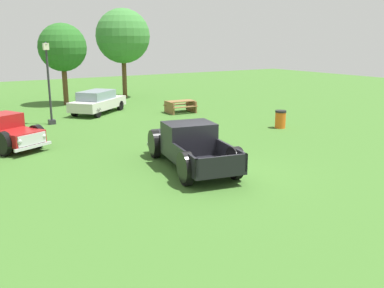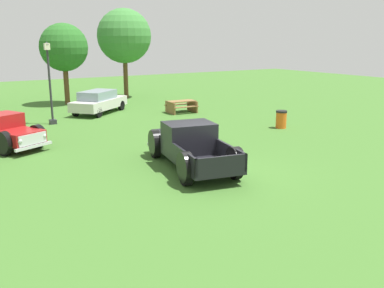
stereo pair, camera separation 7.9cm
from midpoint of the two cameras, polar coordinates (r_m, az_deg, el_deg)
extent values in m
plane|color=#3D6B28|center=(15.26, 3.12, -3.84)|extent=(80.00, 80.00, 0.00)
cube|color=black|center=(17.30, -2.31, 0.72)|extent=(1.91, 1.89, 0.59)
cube|color=silver|center=(18.06, -3.16, 1.27)|extent=(1.45, 0.35, 0.50)
sphere|color=silver|center=(17.85, -5.13, 1.18)|extent=(0.21, 0.21, 0.21)
sphere|color=silver|center=(18.24, -1.20, 1.51)|extent=(0.21, 0.21, 0.21)
cube|color=black|center=(15.85, -0.56, 0.69)|extent=(2.03, 1.71, 1.23)
cube|color=#8C9EA8|center=(16.39, -1.37, 2.10)|extent=(1.53, 0.34, 0.54)
cube|color=black|center=(14.36, 2.01, -3.04)|extent=(2.19, 2.55, 0.11)
cube|color=black|center=(13.96, -1.20, -2.05)|extent=(0.52, 2.23, 0.59)
cube|color=black|center=(14.61, 5.10, -1.37)|extent=(0.52, 2.23, 0.59)
cube|color=black|center=(13.32, 3.86, -2.87)|extent=(1.77, 0.43, 0.59)
cylinder|color=black|center=(17.11, -5.16, -0.50)|extent=(0.39, 0.84, 0.81)
cylinder|color=#B7B7BC|center=(17.10, -5.19, -0.50)|extent=(0.32, 0.37, 0.33)
cylinder|color=black|center=(17.06, -5.17, 0.17)|extent=(0.49, 1.07, 1.03)
cylinder|color=black|center=(17.67, 0.46, 0.03)|extent=(0.39, 0.84, 0.81)
cylinder|color=#B7B7BC|center=(17.67, 0.49, 0.03)|extent=(0.32, 0.37, 0.33)
cylinder|color=black|center=(17.62, 0.46, 0.68)|extent=(0.49, 1.07, 1.03)
cylinder|color=black|center=(13.82, -1.00, -3.95)|extent=(0.39, 0.84, 0.81)
cylinder|color=#B7B7BC|center=(13.82, -1.03, -3.96)|extent=(0.32, 0.37, 0.33)
cylinder|color=black|center=(13.76, -1.00, -3.14)|extent=(0.49, 1.07, 1.03)
cylinder|color=black|center=(14.51, 5.70, -3.15)|extent=(0.39, 0.84, 0.81)
cylinder|color=#B7B7BC|center=(14.52, 5.74, -3.14)|extent=(0.32, 0.37, 0.33)
cylinder|color=black|center=(14.45, 5.72, -2.37)|extent=(0.49, 1.07, 1.03)
cube|color=silver|center=(18.18, -3.19, 0.27)|extent=(1.94, 0.48, 0.13)
cube|color=maroon|center=(19.27, -22.18, 0.87)|extent=(1.97, 1.96, 0.54)
cube|color=silver|center=(18.68, -20.82, 0.60)|extent=(1.23, 0.63, 0.45)
sphere|color=silver|center=(19.04, -19.45, 1.04)|extent=(0.20, 0.20, 0.20)
sphere|color=silver|center=(18.35, -22.33, 0.32)|extent=(0.20, 0.20, 0.20)
cube|color=maroon|center=(20.33, -24.53, 2.12)|extent=(2.02, 1.85, 1.12)
cube|color=#8C9EA8|center=(19.80, -23.64, 2.65)|extent=(1.29, 0.65, 0.49)
cylinder|color=black|center=(19.81, -20.21, 0.57)|extent=(0.52, 0.76, 0.74)
cylinder|color=#B7B7BC|center=(19.81, -20.18, 0.58)|extent=(0.34, 0.37, 0.30)
cylinder|color=black|center=(19.77, -20.25, 1.10)|extent=(0.65, 0.96, 0.94)
cylinder|color=black|center=(18.88, -24.11, -0.41)|extent=(0.52, 0.76, 0.74)
cylinder|color=#B7B7BC|center=(18.88, -24.13, -0.42)|extent=(0.34, 0.37, 0.30)
cylinder|color=black|center=(18.84, -24.16, 0.14)|extent=(0.65, 0.96, 0.94)
cube|color=silver|center=(18.72, -20.67, -0.32)|extent=(1.65, 0.86, 0.12)
cube|color=silver|center=(28.06, -12.58, 5.32)|extent=(4.51, 4.17, 0.60)
cube|color=#7F939E|center=(27.86, -12.80, 6.44)|extent=(2.85, 2.72, 0.55)
cylinder|color=black|center=(29.77, -12.44, 5.23)|extent=(0.62, 0.56, 0.64)
cylinder|color=black|center=(29.00, -9.71, 5.13)|extent=(0.62, 0.56, 0.64)
cylinder|color=black|center=(27.28, -15.57, 4.27)|extent=(0.62, 0.56, 0.64)
cylinder|color=black|center=(26.44, -12.68, 4.15)|extent=(0.62, 0.56, 0.64)
cube|color=#2D2D33|center=(25.14, -18.40, 2.83)|extent=(0.36, 0.36, 0.25)
cylinder|color=#2D2D33|center=(24.85, -18.76, 7.46)|extent=(0.12, 0.12, 3.83)
cube|color=#F2EACC|center=(24.73, -19.15, 12.28)|extent=(0.28, 0.28, 0.36)
cone|color=#2D2D33|center=(24.73, -19.18, 12.70)|extent=(0.32, 0.32, 0.14)
cube|color=olive|center=(27.57, -1.65, 5.78)|extent=(1.86, 0.93, 0.06)
cube|color=olive|center=(27.09, -1.08, 5.00)|extent=(1.82, 0.42, 0.05)
cube|color=olive|center=(28.15, -2.19, 5.33)|extent=(1.82, 0.42, 0.05)
cube|color=olive|center=(27.29, -3.16, 4.89)|extent=(0.19, 1.40, 0.75)
cube|color=olive|center=(27.99, -0.17, 5.13)|extent=(0.19, 1.40, 0.75)
cylinder|color=orange|center=(23.24, 11.70, 3.16)|extent=(0.56, 0.56, 0.85)
cylinder|color=black|center=(23.16, 11.75, 4.31)|extent=(0.59, 0.59, 0.10)
cylinder|color=brown|center=(35.11, -9.14, 8.84)|extent=(0.36, 0.36, 3.30)
sphere|color=#3D7F38|center=(34.98, -9.35, 14.14)|extent=(4.26, 4.26, 4.26)
cylinder|color=brown|center=(32.41, -16.76, 7.59)|extent=(0.36, 0.36, 2.81)
sphere|color=#286623|center=(32.25, -17.09, 12.32)|extent=(3.39, 3.39, 3.39)
camera|label=1|loc=(0.04, -90.14, -0.04)|focal=39.67mm
camera|label=2|loc=(0.04, 89.86, 0.04)|focal=39.67mm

